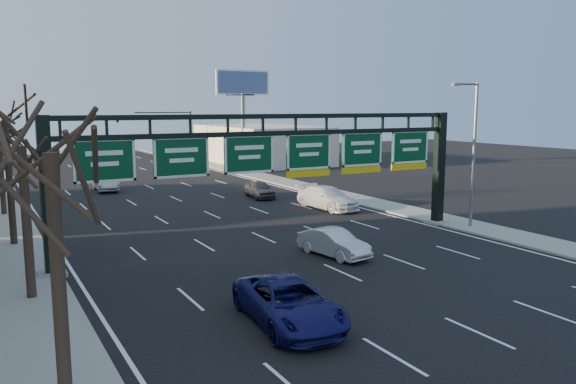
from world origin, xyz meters
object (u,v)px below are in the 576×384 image
car_silver_sedan (334,243)px  car_white_wagon (327,198)px  sign_gantry (282,161)px  car_blue_suv (289,302)px

car_silver_sedan → car_white_wagon: size_ratio=0.74×
sign_gantry → car_silver_sedan: 5.33m
car_white_wagon → sign_gantry: bearing=-141.3°
car_blue_suv → car_silver_sedan: car_blue_suv is taller
sign_gantry → car_blue_suv: size_ratio=4.41×
sign_gantry → car_silver_sedan: sign_gantry is taller
car_silver_sedan → sign_gantry: bearing=98.4°
car_white_wagon → car_blue_suv: bearing=-132.3°
car_blue_suv → car_white_wagon: car_white_wagon is taller
sign_gantry → car_blue_suv: bearing=-117.7°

